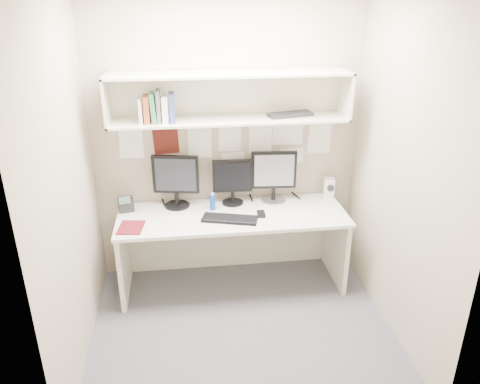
{
  "coord_description": "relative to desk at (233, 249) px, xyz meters",
  "views": [
    {
      "loc": [
        -0.41,
        -3.02,
        2.53
      ],
      "look_at": [
        0.03,
        0.35,
        1.06
      ],
      "focal_mm": 35.0,
      "sensor_mm": 36.0,
      "label": 1
    }
  ],
  "objects": [
    {
      "name": "maroon_notebook",
      "position": [
        -0.86,
        -0.17,
        0.37
      ],
      "size": [
        0.23,
        0.27,
        0.01
      ],
      "primitive_type": "cube",
      "rotation": [
        0.0,
        0.0,
        -0.14
      ],
      "color": "maroon",
      "rests_on": "desk"
    },
    {
      "name": "wall_right",
      "position": [
        1.2,
        -0.65,
        0.93
      ],
      "size": [
        0.02,
        2.0,
        2.6
      ],
      "primitive_type": "cube",
      "color": "tan",
      "rests_on": "ground"
    },
    {
      "name": "wall_front",
      "position": [
        0.0,
        -1.65,
        0.93
      ],
      "size": [
        2.4,
        0.02,
        2.6
      ],
      "primitive_type": "cube",
      "color": "tan",
      "rests_on": "ground"
    },
    {
      "name": "keyboard",
      "position": [
        -0.04,
        -0.13,
        0.38
      ],
      "size": [
        0.5,
        0.29,
        0.02
      ],
      "primitive_type": "cube",
      "rotation": [
        0.0,
        0.0,
        -0.28
      ],
      "color": "black",
      "rests_on": "desk"
    },
    {
      "name": "book_stack",
      "position": [
        -0.59,
        0.12,
        1.29
      ],
      "size": [
        0.28,
        0.16,
        0.26
      ],
      "color": "silver",
      "rests_on": "overhead_hutch"
    },
    {
      "name": "overhead_hutch",
      "position": [
        0.0,
        0.21,
        1.35
      ],
      "size": [
        2.0,
        0.38,
        0.4
      ],
      "color": "beige",
      "rests_on": "wall_back"
    },
    {
      "name": "desk_phone",
      "position": [
        -0.93,
        0.17,
        0.43
      ],
      "size": [
        0.15,
        0.14,
        0.16
      ],
      "rotation": [
        0.0,
        0.0,
        0.23
      ],
      "color": "black",
      "rests_on": "desk"
    },
    {
      "name": "desk",
      "position": [
        0.0,
        0.0,
        0.0
      ],
      "size": [
        2.0,
        0.7,
        0.73
      ],
      "color": "silver",
      "rests_on": "floor"
    },
    {
      "name": "wall_left",
      "position": [
        -1.2,
        -0.65,
        0.93
      ],
      "size": [
        0.02,
        2.0,
        2.6
      ],
      "primitive_type": "cube",
      "color": "tan",
      "rests_on": "ground"
    },
    {
      "name": "monitor_left",
      "position": [
        -0.48,
        0.22,
        0.62
      ],
      "size": [
        0.41,
        0.23,
        0.48
      ],
      "rotation": [
        0.0,
        0.0,
        -0.19
      ],
      "color": "black",
      "rests_on": "desk"
    },
    {
      "name": "speaker",
      "position": [
        0.94,
        0.23,
        0.46
      ],
      "size": [
        0.11,
        0.12,
        0.19
      ],
      "rotation": [
        0.0,
        0.0,
        -0.2
      ],
      "color": "silver",
      "rests_on": "desk"
    },
    {
      "name": "mouse",
      "position": [
        0.24,
        -0.08,
        0.38
      ],
      "size": [
        0.07,
        0.1,
        0.03
      ],
      "primitive_type": "cube",
      "rotation": [
        0.0,
        0.0,
        -0.02
      ],
      "color": "black",
      "rests_on": "desk"
    },
    {
      "name": "monitor_right",
      "position": [
        0.41,
        0.22,
        0.62
      ],
      "size": [
        0.41,
        0.23,
        0.48
      ],
      "rotation": [
        0.0,
        0.0,
        -0.07
      ],
      "color": "#A5A5AA",
      "rests_on": "desk"
    },
    {
      "name": "hutch_tray",
      "position": [
        0.53,
        0.18,
        1.19
      ],
      "size": [
        0.41,
        0.23,
        0.03
      ],
      "primitive_type": "cube",
      "rotation": [
        0.0,
        0.0,
        0.22
      ],
      "color": "black",
      "rests_on": "overhead_hutch"
    },
    {
      "name": "floor",
      "position": [
        0.0,
        -0.65,
        -0.37
      ],
      "size": [
        2.4,
        2.0,
        0.01
      ],
      "primitive_type": "cube",
      "color": "#4B4C50",
      "rests_on": "ground"
    },
    {
      "name": "pinned_papers",
      "position": [
        0.0,
        0.34,
        0.88
      ],
      "size": [
        1.92,
        0.01,
        0.48
      ],
      "primitive_type": null,
      "color": "white",
      "rests_on": "wall_back"
    },
    {
      "name": "monitor_center",
      "position": [
        0.03,
        0.22,
        0.59
      ],
      "size": [
        0.36,
        0.2,
        0.42
      ],
      "rotation": [
        0.0,
        0.0,
        -0.04
      ],
      "color": "black",
      "rests_on": "desk"
    },
    {
      "name": "blue_bottle",
      "position": [
        -0.17,
        0.1,
        0.44
      ],
      "size": [
        0.05,
        0.05,
        0.16
      ],
      "color": "#163798",
      "rests_on": "desk"
    },
    {
      "name": "wall_back",
      "position": [
        0.0,
        0.35,
        0.93
      ],
      "size": [
        2.4,
        0.02,
        2.6
      ],
      "primitive_type": "cube",
      "color": "tan",
      "rests_on": "ground"
    }
  ]
}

